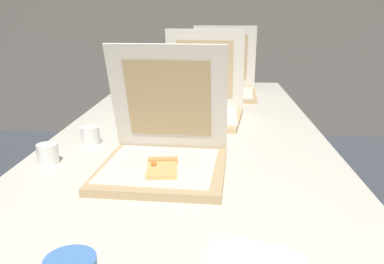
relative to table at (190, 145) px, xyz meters
The scene contains 8 objects.
table is the anchor object (origin of this frame).
pizza_box_front 0.38m from the table, 97.64° to the right, with size 0.36×0.37×0.35m.
pizza_box_middle 0.25m from the table, 83.01° to the left, with size 0.39×0.39×0.37m.
pizza_box_back 0.76m from the table, 79.66° to the left, with size 0.36×0.36×0.37m.
cup_white_mid 0.30m from the table, 158.06° to the left, with size 0.06×0.06×0.06m, color white.
cup_white_near_left 0.52m from the table, 140.64° to the right, with size 0.06×0.06×0.06m, color white.
cup_white_near_center 0.36m from the table, 157.43° to the right, with size 0.06×0.06×0.06m, color white.
cup_white_far 0.42m from the table, 130.98° to the left, with size 0.06×0.06×0.06m, color white.
Camera 1 is at (0.10, -0.78, 1.17)m, focal length 37.66 mm.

